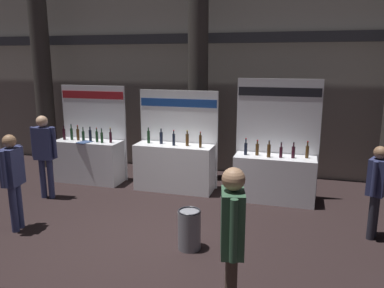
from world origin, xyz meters
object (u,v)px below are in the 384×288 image
Objects in this scene: visitor_2 at (377,185)px; visitor_4 at (232,234)px; exhibitor_booth_2 at (275,172)px; visitor_5 at (13,174)px; exhibitor_booth_1 at (175,163)px; exhibitor_booth_0 at (90,157)px; visitor_0 at (44,149)px; trash_bin at (189,229)px.

visitor_2 is 3.38m from visitor_4.
exhibitor_booth_2 is 5.02m from visitor_5.
exhibitor_booth_1 reaches higher than visitor_2.
visitor_5 is (0.21, -2.80, 0.41)m from exhibitor_booth_0.
visitor_2 is 0.93× the size of visitor_5.
exhibitor_booth_2 reaches higher than exhibitor_booth_0.
exhibitor_booth_2 is at bearing -103.81° from visitor_2.
visitor_0 is at bearing -170.66° from visitor_5.
trash_bin is (1.12, -2.61, -0.29)m from exhibitor_booth_1.
visitor_5 is at bearing -122.11° from visitor_4.
exhibitor_booth_2 reaches higher than visitor_4.
visitor_0 is 0.97× the size of visitor_4.
exhibitor_booth_1 is at bearing -166.60° from visitor_4.
trash_bin is 0.35× the size of visitor_4.
exhibitor_booth_1 is 3.44m from visitor_5.
trash_bin is at bearing -38.47° from exhibitor_booth_0.
exhibitor_booth_1 is at bearing 136.13° from visitor_5.
exhibitor_booth_1 is at bearing -85.61° from visitor_2.
visitor_4 is at bearing 61.95° from visitor_5.
visitor_0 is 1.05× the size of visitor_5.
visitor_4 is at bearing -9.94° from visitor_2.
trash_bin is at bearing 84.59° from visitor_5.
visitor_5 is (-1.97, -2.79, 0.41)m from exhibitor_booth_1.
exhibitor_booth_2 is 3.95× the size of trash_bin.
visitor_0 is at bearing -135.56° from visitor_4.
visitor_0 is 1.58m from visitor_5.
visitor_2 is at bearing -13.00° from exhibitor_booth_0.
exhibitor_booth_2 is 1.42× the size of visitor_0.
visitor_2 is at bearing 173.04° from visitor_0.
visitor_4 is (2.06, -4.21, 0.51)m from exhibitor_booth_1.
visitor_5 is (-5.92, -1.38, 0.09)m from visitor_2.
exhibitor_booth_0 is 1.29× the size of visitor_0.
visitor_5 is (-4.20, -2.71, 0.41)m from exhibitor_booth_2.
trash_bin is 0.36× the size of visitor_0.
exhibitor_booth_2 is at bearing 66.26° from trash_bin.
exhibitor_booth_1 is at bearing -0.19° from exhibitor_booth_0.
exhibitor_booth_2 is at bearing -1.94° from exhibitor_booth_1.
exhibitor_booth_1 is 1.25× the size of visitor_0.
visitor_5 is (0.49, -1.50, -0.07)m from visitor_0.
visitor_2 is at bearing 23.05° from trash_bin.
trash_bin is (3.30, -2.62, -0.28)m from exhibitor_booth_0.
trash_bin is 3.14m from visitor_2.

